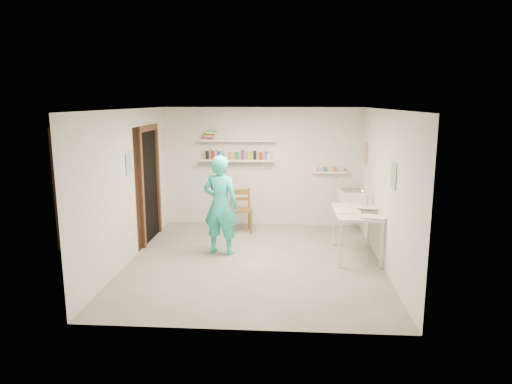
# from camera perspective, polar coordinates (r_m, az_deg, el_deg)

# --- Properties ---
(floor) EXTENTS (4.00, 4.50, 0.02)m
(floor) POSITION_cam_1_polar(r_m,az_deg,el_deg) (7.41, -0.21, -8.68)
(floor) COLOR slate
(floor) RESTS_ON ground
(ceiling) EXTENTS (4.00, 4.50, 0.02)m
(ceiling) POSITION_cam_1_polar(r_m,az_deg,el_deg) (6.96, -0.22, 10.39)
(ceiling) COLOR silver
(ceiling) RESTS_ON wall_back
(wall_back) EXTENTS (4.00, 0.02, 2.40)m
(wall_back) POSITION_cam_1_polar(r_m,az_deg,el_deg) (9.31, 0.77, 3.15)
(wall_back) COLOR silver
(wall_back) RESTS_ON ground
(wall_front) EXTENTS (4.00, 0.02, 2.40)m
(wall_front) POSITION_cam_1_polar(r_m,az_deg,el_deg) (4.89, -2.10, -4.39)
(wall_front) COLOR silver
(wall_front) RESTS_ON ground
(wall_left) EXTENTS (0.02, 4.50, 2.40)m
(wall_left) POSITION_cam_1_polar(r_m,az_deg,el_deg) (7.50, -15.73, 0.73)
(wall_left) COLOR silver
(wall_left) RESTS_ON ground
(wall_right) EXTENTS (0.02, 4.50, 2.40)m
(wall_right) POSITION_cam_1_polar(r_m,az_deg,el_deg) (7.23, 15.89, 0.33)
(wall_right) COLOR silver
(wall_right) RESTS_ON ground
(doorway_recess) EXTENTS (0.02, 0.90, 2.00)m
(doorway_recess) POSITION_cam_1_polar(r_m,az_deg,el_deg) (8.51, -13.20, 0.71)
(doorway_recess) COLOR black
(doorway_recess) RESTS_ON wall_left
(corridor_box) EXTENTS (1.40, 1.50, 2.10)m
(corridor_box) POSITION_cam_1_polar(r_m,az_deg,el_deg) (8.73, -17.67, 1.07)
(corridor_box) COLOR brown
(corridor_box) RESTS_ON ground
(door_lintel) EXTENTS (0.06, 1.05, 0.10)m
(door_lintel) POSITION_cam_1_polar(r_m,az_deg,el_deg) (8.38, -13.39, 7.78)
(door_lintel) COLOR brown
(door_lintel) RESTS_ON wall_left
(door_jamb_near) EXTENTS (0.06, 0.10, 2.00)m
(door_jamb_near) POSITION_cam_1_polar(r_m,az_deg,el_deg) (8.03, -14.09, 0.05)
(door_jamb_near) COLOR brown
(door_jamb_near) RESTS_ON ground
(door_jamb_far) EXTENTS (0.06, 0.10, 2.00)m
(door_jamb_far) POSITION_cam_1_polar(r_m,az_deg,el_deg) (8.97, -12.15, 1.29)
(door_jamb_far) COLOR brown
(door_jamb_far) RESTS_ON ground
(shelf_lower) EXTENTS (1.50, 0.22, 0.03)m
(shelf_lower) POSITION_cam_1_polar(r_m,az_deg,el_deg) (9.20, -2.39, 3.99)
(shelf_lower) COLOR white
(shelf_lower) RESTS_ON wall_back
(shelf_upper) EXTENTS (1.50, 0.22, 0.03)m
(shelf_upper) POSITION_cam_1_polar(r_m,az_deg,el_deg) (9.16, -2.41, 6.47)
(shelf_upper) COLOR white
(shelf_upper) RESTS_ON wall_back
(ledge_shelf) EXTENTS (0.70, 0.14, 0.03)m
(ledge_shelf) POSITION_cam_1_polar(r_m,az_deg,el_deg) (9.26, 9.12, 2.46)
(ledge_shelf) COLOR white
(ledge_shelf) RESTS_ON wall_back
(poster_left) EXTENTS (0.01, 0.28, 0.36)m
(poster_left) POSITION_cam_1_polar(r_m,az_deg,el_deg) (7.48, -15.59, 3.43)
(poster_left) COLOR #334C7F
(poster_left) RESTS_ON wall_left
(poster_right_a) EXTENTS (0.01, 0.34, 0.42)m
(poster_right_a) POSITION_cam_1_polar(r_m,az_deg,el_deg) (8.92, 13.51, 4.75)
(poster_right_a) COLOR #995933
(poster_right_a) RESTS_ON wall_right
(poster_right_b) EXTENTS (0.01, 0.30, 0.38)m
(poster_right_b) POSITION_cam_1_polar(r_m,az_deg,el_deg) (6.64, 16.81, 1.97)
(poster_right_b) COLOR #3F724C
(poster_right_b) RESTS_ON wall_right
(belfast_sink) EXTENTS (0.48, 0.60, 0.30)m
(belfast_sink) POSITION_cam_1_polar(r_m,az_deg,el_deg) (8.92, 11.86, -0.71)
(belfast_sink) COLOR white
(belfast_sink) RESTS_ON wall_right
(man) EXTENTS (0.68, 0.53, 1.66)m
(man) POSITION_cam_1_polar(r_m,az_deg,el_deg) (7.56, -4.45, -1.64)
(man) COLOR #25BCAB
(man) RESTS_ON ground
(wall_clock) EXTENTS (0.30, 0.11, 0.30)m
(wall_clock) POSITION_cam_1_polar(r_m,az_deg,el_deg) (7.72, -4.64, 0.73)
(wall_clock) COLOR beige
(wall_clock) RESTS_ON man
(wooden_chair) EXTENTS (0.49, 0.47, 0.89)m
(wooden_chair) POSITION_cam_1_polar(r_m,az_deg,el_deg) (8.87, -1.90, -2.24)
(wooden_chair) COLOR brown
(wooden_chair) RESTS_ON ground
(work_table) EXTENTS (0.70, 1.16, 0.77)m
(work_table) POSITION_cam_1_polar(r_m,az_deg,el_deg) (7.66, 12.35, -5.15)
(work_table) COLOR silver
(work_table) RESTS_ON ground
(desk_lamp) EXTENTS (0.14, 0.14, 0.14)m
(desk_lamp) POSITION_cam_1_polar(r_m,az_deg,el_deg) (7.99, 13.41, -0.03)
(desk_lamp) COLOR white
(desk_lamp) RESTS_ON work_table
(spray_cans) EXTENTS (1.34, 0.06, 0.17)m
(spray_cans) POSITION_cam_1_polar(r_m,az_deg,el_deg) (9.19, -2.40, 4.61)
(spray_cans) COLOR black
(spray_cans) RESTS_ON shelf_lower
(book_stack) EXTENTS (0.28, 0.14, 0.17)m
(book_stack) POSITION_cam_1_polar(r_m,az_deg,el_deg) (9.23, -5.84, 7.08)
(book_stack) COLOR red
(book_stack) RESTS_ON shelf_upper
(ledge_pots) EXTENTS (0.48, 0.07, 0.09)m
(ledge_pots) POSITION_cam_1_polar(r_m,az_deg,el_deg) (9.25, 9.13, 2.83)
(ledge_pots) COLOR silver
(ledge_pots) RESTS_ON ledge_shelf
(papers) EXTENTS (0.30, 0.22, 0.02)m
(papers) POSITION_cam_1_polar(r_m,az_deg,el_deg) (7.56, 12.48, -2.25)
(papers) COLOR silver
(papers) RESTS_ON work_table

